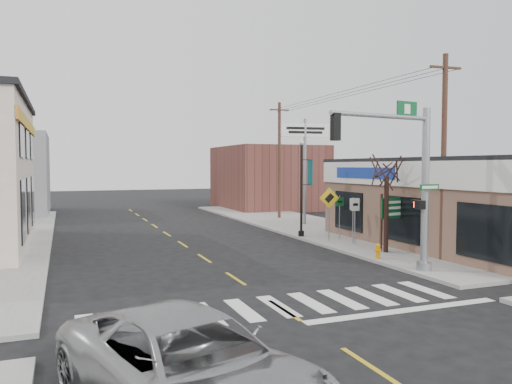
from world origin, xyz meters
name	(u,v)px	position (x,y,z in m)	size (l,w,h in m)	color
ground	(284,310)	(0.00, 0.00, 0.00)	(140.00, 140.00, 0.00)	black
sidewalk_right	(333,232)	(9.00, 13.00, 0.07)	(6.00, 38.00, 0.13)	gray
center_line	(204,258)	(0.00, 8.00, 0.01)	(0.12, 56.00, 0.01)	gold
crosswalk	(278,306)	(0.00, 0.40, 0.01)	(11.00, 2.20, 0.01)	silver
thrift_store	(506,204)	(14.50, 6.00, 2.00)	(12.00, 14.00, 4.00)	#7D5B4B
bldg_distant_right	(268,177)	(12.00, 30.00, 2.80)	(8.00, 10.00, 5.60)	brown
suv	(190,367)	(-3.69, -4.62, 0.78)	(2.58, 5.59, 1.55)	#9C9EA1
traffic_signal_pole	(409,171)	(5.82, 2.29, 3.66)	(4.68, 0.37, 5.92)	gray
guide_sign	(393,213)	(8.03, 6.14, 1.77)	(1.44, 0.13, 2.51)	#4E3024
fire_hydrant	(378,250)	(6.30, 4.76, 0.46)	(0.19, 0.19, 0.61)	orange
ped_crossing_sign	(329,204)	(6.81, 9.61, 1.95)	(1.03, 0.07, 2.65)	gray
lamp_post	(302,181)	(6.36, 11.65, 3.07)	(0.66, 0.52, 5.06)	black
dance_center_sign	(305,145)	(9.00, 16.61, 5.19)	(3.15, 0.20, 6.70)	gray
bare_tree	(387,163)	(7.50, 5.90, 3.99)	(2.45, 2.45, 4.90)	black
shrub_front	(452,245)	(9.28, 3.92, 0.62)	(1.31, 1.31, 0.98)	#1B3714
shrub_back	(410,234)	(10.38, 7.91, 0.50)	(1.00, 1.00, 0.75)	black
utility_pole_near	(444,155)	(8.57, 3.70, 4.28)	(1.41, 0.21, 8.09)	#43281C
utility_pole_far	(279,159)	(9.03, 20.68, 4.35)	(1.43, 0.21, 8.24)	#442A1D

